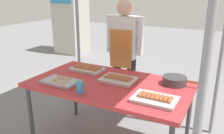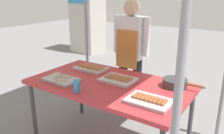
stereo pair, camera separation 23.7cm
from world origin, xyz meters
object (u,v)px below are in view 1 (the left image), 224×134
Objects in this scene: tray_grilled_sausages at (118,79)px; vendor_woman at (124,48)px; tray_pork_links at (155,99)px; cooking_wok at (175,80)px; drink_cup_near_edge at (80,87)px; tray_spring_rolls at (88,69)px; tray_meat_skewers at (60,82)px; neighbor_stall_left at (71,18)px; stall_table at (110,87)px.

vendor_woman is at bearing 111.06° from tray_grilled_sausages.
cooking_wok is at bearing 83.00° from tray_pork_links.
cooking_wok is at bearing 40.87° from drink_cup_near_edge.
tray_meat_skewers is at bearing -93.00° from tray_spring_rolls.
tray_pork_links is at bearing 2.92° from tray_meat_skewers.
vendor_woman is 0.81× the size of neighbor_stall_left.
vendor_woman is (-0.77, 1.03, 0.13)m from tray_pork_links.
tray_spring_rolls is (-0.94, 0.41, 0.00)m from tray_pork_links.
drink_cup_near_edge reaches higher than tray_spring_rolls.
tray_spring_rolls is 3.91m from neighbor_stall_left.
cooking_wok reaches higher than tray_grilled_sausages.
tray_meat_skewers is at bearing -54.17° from neighbor_stall_left.
tray_pork_links is at bearing -20.41° from stall_table.
neighbor_stall_left is at bearing 135.42° from tray_pork_links.
tray_grilled_sausages is 0.56m from cooking_wok.
tray_grilled_sausages reaches higher than tray_meat_skewers.
cooking_wok is 0.26× the size of vendor_woman.
tray_grilled_sausages reaches higher than stall_table.
tray_grilled_sausages is 0.83m from vendor_woman.
vendor_woman is at bearing 144.73° from cooking_wok.
stall_table is 14.39× the size of drink_cup_near_edge.
drink_cup_near_edge is 4.53m from neighbor_stall_left.
vendor_woman reaches higher than drink_cup_near_edge.
cooking_wok reaches higher than stall_table.
neighbor_stall_left is (-2.68, 2.36, 0.05)m from vendor_woman.
drink_cup_near_edge is at bearing 95.79° from vendor_woman.
cooking_wok reaches higher than tray_meat_skewers.
neighbor_stall_left is at bearing 130.01° from tray_spring_rolls.
tray_meat_skewers is 4.26m from neighbor_stall_left.
drink_cup_near_edge is at bearing -166.55° from tray_pork_links.
cooking_wok is at bearing 2.76° from tray_spring_rolls.
stall_table is 0.39m from drink_cup_near_edge.
tray_pork_links is at bearing -44.58° from neighbor_stall_left.
drink_cup_near_edge is at bearing -51.74° from neighbor_stall_left.
vendor_woman is (0.17, 0.63, 0.13)m from tray_spring_rolls.
neighbor_stall_left reaches higher than drink_cup_near_edge.
tray_grilled_sausages and tray_pork_links have the same top height.
tray_spring_rolls is 0.20× the size of neighbor_stall_left.
tray_pork_links reaches higher than tray_meat_skewers.
tray_pork_links is 0.99× the size of tray_spring_rolls.
neighbor_stall_left is (-3.50, 2.94, 0.15)m from cooking_wok.
stall_table is at bearing 72.39° from drink_cup_near_edge.
stall_table is 4.33m from neighbor_stall_left.
tray_meat_skewers is 0.97× the size of tray_spring_rolls.
stall_table is 0.12m from tray_grilled_sausages.
stall_table is 0.50m from tray_meat_skewers.
tray_grilled_sausages is at bearing -15.89° from tray_spring_rolls.
tray_grilled_sausages is 0.94× the size of tray_pork_links.
stall_table is at bearing 105.56° from vendor_woman.
neighbor_stall_left is at bearing 128.26° from drink_cup_near_edge.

